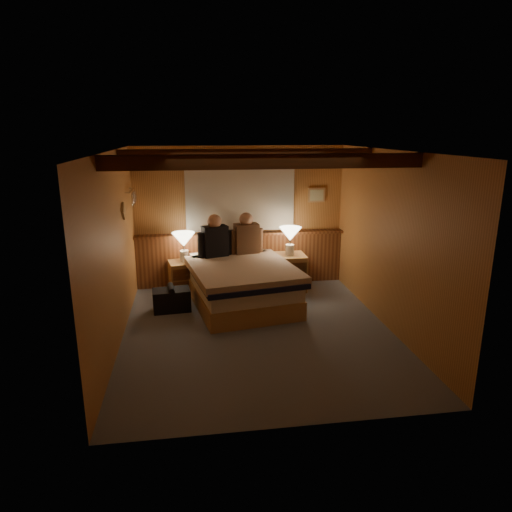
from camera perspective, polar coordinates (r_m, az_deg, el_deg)
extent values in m
plane|color=slate|center=(6.29, 0.23, -9.39)|extent=(4.20, 4.20, 0.00)
plane|color=#B67844|center=(5.72, 0.26, 13.01)|extent=(4.20, 4.20, 0.00)
plane|color=#BD8144|center=(7.93, -2.02, 4.94)|extent=(3.60, 0.00, 3.60)
plane|color=#BD8144|center=(5.90, -17.30, 0.59)|extent=(0.00, 4.20, 4.20)
plane|color=#BD8144|center=(6.40, 16.40, 1.78)|extent=(0.00, 4.20, 4.20)
plane|color=#BD8144|center=(3.92, 4.85, -6.18)|extent=(3.60, 0.00, 3.60)
cube|color=brown|center=(8.04, -1.93, -0.41)|extent=(3.60, 0.12, 0.90)
cube|color=brown|center=(7.86, -1.91, 2.77)|extent=(3.60, 0.22, 0.04)
cylinder|color=#462111|center=(7.74, -2.02, 11.03)|extent=(2.10, 0.05, 0.05)
sphere|color=#462111|center=(7.69, -9.95, 10.79)|extent=(0.08, 0.08, 0.08)
sphere|color=#462111|center=(7.92, 5.70, 11.07)|extent=(0.08, 0.08, 0.08)
cube|color=beige|center=(7.81, -1.99, 7.01)|extent=(1.85, 0.08, 1.05)
cube|color=#462111|center=(5.13, 1.28, 11.72)|extent=(3.60, 0.15, 0.16)
cube|color=#462111|center=(6.61, -0.93, 12.55)|extent=(3.60, 0.15, 0.16)
cylinder|color=silver|center=(7.36, -15.35, 7.92)|extent=(0.03, 0.55, 0.03)
torus|color=silver|center=(7.22, -15.18, 6.84)|extent=(0.01, 0.21, 0.21)
torus|color=silver|center=(7.45, -14.98, 7.10)|extent=(0.01, 0.21, 0.21)
cube|color=tan|center=(8.11, 7.58, 7.56)|extent=(0.30, 0.03, 0.25)
cube|color=beige|center=(8.09, 7.61, 7.54)|extent=(0.24, 0.01, 0.19)
cube|color=tan|center=(7.18, -1.88, -4.97)|extent=(1.71, 2.09, 0.28)
cube|color=white|center=(7.10, -1.90, -3.05)|extent=(1.66, 2.04, 0.22)
cube|color=black|center=(6.84, -1.35, -2.52)|extent=(1.70, 1.73, 0.07)
cube|color=pink|center=(6.93, -1.65, -1.71)|extent=(1.78, 1.92, 0.11)
cube|color=white|center=(7.64, -6.03, -0.32)|extent=(0.61, 0.41, 0.15)
cube|color=white|center=(7.81, -0.93, 0.13)|extent=(0.61, 0.41, 0.15)
cube|color=tan|center=(7.78, -8.95, -2.55)|extent=(0.55, 0.51, 0.53)
cube|color=brown|center=(7.56, -8.72, -2.25)|extent=(0.43, 0.09, 0.18)
cube|color=brown|center=(7.62, -8.66, -3.76)|extent=(0.43, 0.09, 0.18)
cylinder|color=silver|center=(7.56, -8.72, -2.25)|extent=(0.03, 0.03, 0.03)
cylinder|color=silver|center=(7.62, -8.66, -3.76)|extent=(0.03, 0.03, 0.03)
cube|color=tan|center=(7.81, 4.06, -2.01)|extent=(0.56, 0.51, 0.61)
cube|color=brown|center=(7.55, 4.48, -1.66)|extent=(0.50, 0.02, 0.22)
cube|color=brown|center=(7.62, 4.44, -3.42)|extent=(0.50, 0.02, 0.22)
cylinder|color=silver|center=(7.55, 4.48, -1.66)|extent=(0.03, 0.03, 0.03)
cylinder|color=silver|center=(7.62, 4.44, -3.42)|extent=(0.03, 0.03, 0.03)
cylinder|color=silver|center=(7.69, -8.96, 0.02)|extent=(0.15, 0.15, 0.19)
cylinder|color=silver|center=(7.66, -9.00, 0.92)|extent=(0.03, 0.03, 0.10)
cone|color=#F5E9BF|center=(7.63, -9.04, 2.06)|extent=(0.38, 0.38, 0.23)
cylinder|color=silver|center=(7.67, 4.25, 0.77)|extent=(0.14, 0.14, 0.18)
cylinder|color=silver|center=(7.64, 4.27, 1.66)|extent=(0.02, 0.02, 0.10)
cone|color=#F5E9BF|center=(7.61, 4.30, 2.78)|extent=(0.37, 0.37, 0.22)
cube|color=black|center=(7.45, -5.15, 1.77)|extent=(0.45, 0.34, 0.53)
cylinder|color=black|center=(7.38, -6.83, 1.27)|extent=(0.13, 0.13, 0.42)
cylinder|color=black|center=(7.54, -3.49, 1.64)|extent=(0.13, 0.13, 0.42)
sphere|color=tan|center=(7.38, -5.21, 4.31)|extent=(0.23, 0.23, 0.23)
cube|color=#533421|center=(7.61, -1.22, 2.12)|extent=(0.43, 0.30, 0.52)
cylinder|color=#533421|center=(7.56, -2.89, 1.68)|extent=(0.13, 0.13, 0.42)
cylinder|color=#533421|center=(7.69, 0.42, 1.94)|extent=(0.13, 0.13, 0.42)
sphere|color=tan|center=(7.54, -1.24, 4.59)|extent=(0.23, 0.23, 0.23)
cube|color=black|center=(7.04, -10.50, -5.42)|extent=(0.58, 0.39, 0.33)
cylinder|color=black|center=(6.98, -10.58, -3.98)|extent=(0.12, 0.34, 0.09)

